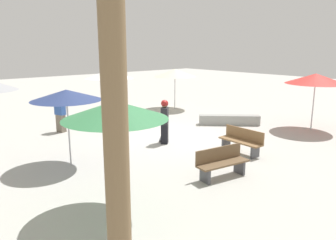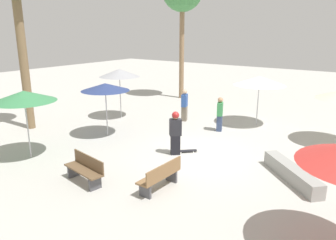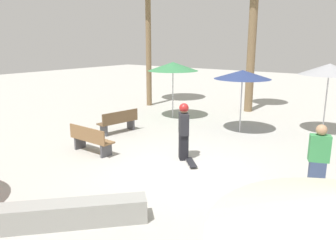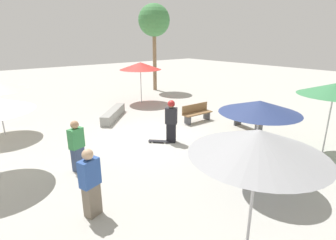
{
  "view_description": "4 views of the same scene",
  "coord_description": "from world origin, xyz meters",
  "px_view_note": "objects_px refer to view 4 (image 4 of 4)",
  "views": [
    {
      "loc": [
        9.55,
        -8.44,
        3.61
      ],
      "look_at": [
        0.95,
        -0.98,
        1.04
      ],
      "focal_mm": 35.0,
      "sensor_mm": 36.0,
      "label": 1
    },
    {
      "loc": [
        10.1,
        5.84,
        4.6
      ],
      "look_at": [
        0.15,
        -1.22,
        1.2
      ],
      "focal_mm": 35.0,
      "sensor_mm": 36.0,
      "label": 2
    },
    {
      "loc": [
        -4.61,
        6.96,
        3.38
      ],
      "look_at": [
        0.6,
        -0.17,
        1.26
      ],
      "focal_mm": 35.0,
      "sensor_mm": 36.0,
      "label": 3
    },
    {
      "loc": [
        -5.62,
        -8.05,
        3.91
      ],
      "look_at": [
        0.45,
        -0.45,
        0.83
      ],
      "focal_mm": 28.0,
      "sensor_mm": 36.0,
      "label": 4
    }
  ],
  "objects_px": {
    "shade_umbrella_red": "(140,66)",
    "skater_main": "(171,120)",
    "shade_umbrella_green": "(335,89)",
    "skateboard": "(159,141)",
    "concrete_ledge": "(114,114)",
    "palm_tree_center_left": "(154,21)",
    "bench_near": "(247,120)",
    "bystander_watching": "(77,146)",
    "shade_umbrella_grey": "(258,143)",
    "shade_umbrella_navy": "(260,107)",
    "bystander_far": "(90,183)",
    "bench_far": "(197,113)"
  },
  "relations": [
    {
      "from": "shade_umbrella_red",
      "to": "skater_main",
      "type": "bearing_deg",
      "value": -113.32
    },
    {
      "from": "shade_umbrella_green",
      "to": "skateboard",
      "type": "bearing_deg",
      "value": 130.37
    },
    {
      "from": "concrete_ledge",
      "to": "palm_tree_center_left",
      "type": "bearing_deg",
      "value": 38.32
    },
    {
      "from": "bench_near",
      "to": "bystander_watching",
      "type": "xyz_separation_m",
      "value": [
        -7.23,
        0.95,
        0.37
      ]
    },
    {
      "from": "bench_near",
      "to": "shade_umbrella_grey",
      "type": "xyz_separation_m",
      "value": [
        -6.29,
        -4.42,
        1.98
      ]
    },
    {
      "from": "shade_umbrella_navy",
      "to": "palm_tree_center_left",
      "type": "distance_m",
      "value": 14.31
    },
    {
      "from": "shade_umbrella_navy",
      "to": "bystander_far",
      "type": "distance_m",
      "value": 4.55
    },
    {
      "from": "skateboard",
      "to": "shade_umbrella_grey",
      "type": "bearing_deg",
      "value": 113.44
    },
    {
      "from": "skateboard",
      "to": "bystander_far",
      "type": "xyz_separation_m",
      "value": [
        -3.77,
        -2.53,
        0.76
      ]
    },
    {
      "from": "concrete_ledge",
      "to": "bench_near",
      "type": "bearing_deg",
      "value": -53.2
    },
    {
      "from": "skateboard",
      "to": "bystander_far",
      "type": "distance_m",
      "value": 4.6
    },
    {
      "from": "concrete_ledge",
      "to": "bench_near",
      "type": "relative_size",
      "value": 1.41
    },
    {
      "from": "shade_umbrella_grey",
      "to": "bench_far",
      "type": "bearing_deg",
      "value": 51.09
    },
    {
      "from": "bystander_far",
      "to": "bystander_watching",
      "type": "bearing_deg",
      "value": -122.03
    },
    {
      "from": "concrete_ledge",
      "to": "shade_umbrella_navy",
      "type": "relative_size",
      "value": 0.98
    },
    {
      "from": "shade_umbrella_navy",
      "to": "bench_near",
      "type": "bearing_deg",
      "value": 37.13
    },
    {
      "from": "bench_far",
      "to": "concrete_ledge",
      "type": "bearing_deg",
      "value": -43.96
    },
    {
      "from": "shade_umbrella_navy",
      "to": "concrete_ledge",
      "type": "bearing_deg",
      "value": 91.29
    },
    {
      "from": "skater_main",
      "to": "shade_umbrella_grey",
      "type": "distance_m",
      "value": 6.2
    },
    {
      "from": "skateboard",
      "to": "shade_umbrella_grey",
      "type": "height_order",
      "value": "shade_umbrella_grey"
    },
    {
      "from": "bystander_watching",
      "to": "shade_umbrella_green",
      "type": "bearing_deg",
      "value": -52.31
    },
    {
      "from": "skateboard",
      "to": "shade_umbrella_grey",
      "type": "distance_m",
      "value": 6.51
    },
    {
      "from": "skateboard",
      "to": "shade_umbrella_navy",
      "type": "height_order",
      "value": "shade_umbrella_navy"
    },
    {
      "from": "bench_far",
      "to": "skater_main",
      "type": "bearing_deg",
      "value": 27.21
    },
    {
      "from": "shade_umbrella_grey",
      "to": "concrete_ledge",
      "type": "bearing_deg",
      "value": 75.78
    },
    {
      "from": "bench_far",
      "to": "shade_umbrella_red",
      "type": "height_order",
      "value": "shade_umbrella_red"
    },
    {
      "from": "bystander_watching",
      "to": "bystander_far",
      "type": "relative_size",
      "value": 0.97
    },
    {
      "from": "concrete_ledge",
      "to": "shade_umbrella_grey",
      "type": "height_order",
      "value": "shade_umbrella_grey"
    },
    {
      "from": "skateboard",
      "to": "bystander_watching",
      "type": "xyz_separation_m",
      "value": [
        -3.24,
        -0.24,
        0.74
      ]
    },
    {
      "from": "skateboard",
      "to": "shade_umbrella_green",
      "type": "xyz_separation_m",
      "value": [
        3.78,
        -4.45,
        2.25
      ]
    },
    {
      "from": "skateboard",
      "to": "bystander_watching",
      "type": "distance_m",
      "value": 3.33
    },
    {
      "from": "bystander_watching",
      "to": "bench_near",
      "type": "bearing_deg",
      "value": -28.83
    },
    {
      "from": "bench_far",
      "to": "shade_umbrella_navy",
      "type": "bearing_deg",
      "value": 63.07
    },
    {
      "from": "skateboard",
      "to": "bench_far",
      "type": "relative_size",
      "value": 0.44
    },
    {
      "from": "skater_main",
      "to": "shade_umbrella_red",
      "type": "xyz_separation_m",
      "value": [
        2.68,
        6.21,
        1.35
      ]
    },
    {
      "from": "shade_umbrella_red",
      "to": "bystander_far",
      "type": "height_order",
      "value": "shade_umbrella_red"
    },
    {
      "from": "bench_far",
      "to": "bystander_far",
      "type": "height_order",
      "value": "bystander_far"
    },
    {
      "from": "concrete_ledge",
      "to": "bench_near",
      "type": "height_order",
      "value": "bench_near"
    },
    {
      "from": "bystander_far",
      "to": "palm_tree_center_left",
      "type": "bearing_deg",
      "value": -150.2
    },
    {
      "from": "concrete_ledge",
      "to": "shade_umbrella_red",
      "type": "distance_m",
      "value": 4.11
    },
    {
      "from": "bench_far",
      "to": "bystander_watching",
      "type": "xyz_separation_m",
      "value": [
        -6.27,
        -1.24,
        0.37
      ]
    },
    {
      "from": "shade_umbrella_green",
      "to": "bystander_far",
      "type": "distance_m",
      "value": 7.94
    },
    {
      "from": "bench_near",
      "to": "palm_tree_center_left",
      "type": "bearing_deg",
      "value": 177.14
    },
    {
      "from": "skater_main",
      "to": "bystander_watching",
      "type": "distance_m",
      "value": 3.66
    },
    {
      "from": "bench_near",
      "to": "bystander_far",
      "type": "relative_size",
      "value": 1.01
    },
    {
      "from": "skater_main",
      "to": "shade_umbrella_red",
      "type": "bearing_deg",
      "value": -65.39
    },
    {
      "from": "bench_near",
      "to": "shade_umbrella_grey",
      "type": "bearing_deg",
      "value": -45.33
    },
    {
      "from": "skater_main",
      "to": "bench_far",
      "type": "relative_size",
      "value": 1.04
    },
    {
      "from": "shade_umbrella_green",
      "to": "shade_umbrella_grey",
      "type": "relative_size",
      "value": 0.96
    },
    {
      "from": "bystander_far",
      "to": "skater_main",
      "type": "bearing_deg",
      "value": -170.24
    }
  ]
}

